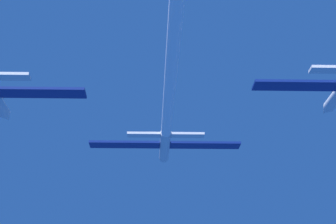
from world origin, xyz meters
TOP-DOWN VIEW (x-y plane):
  - jet_lead at (0.49, -21.84)m, footprint 20.41×70.45m

SIDE VIEW (x-z plane):
  - jet_lead at x=0.49m, z-range -2.65..0.73m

